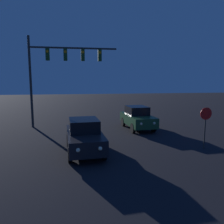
# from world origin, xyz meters

# --- Properties ---
(car_near) EXTENTS (1.89, 4.05, 1.68)m
(car_near) POSITION_xyz_m (-2.00, 12.93, 0.84)
(car_near) COLOR black
(car_near) RESTS_ON ground_plane
(car_far) EXTENTS (1.91, 4.05, 1.68)m
(car_far) POSITION_xyz_m (2.20, 17.73, 0.84)
(car_far) COLOR #1E4728
(car_far) RESTS_ON ground_plane
(traffic_signal_mast) EXTENTS (6.72, 0.30, 6.90)m
(traffic_signal_mast) POSITION_xyz_m (-3.60, 19.68, 4.86)
(traffic_signal_mast) COLOR #2D2D2D
(traffic_signal_mast) RESTS_ON ground_plane
(stop_sign) EXTENTS (0.65, 0.07, 2.21)m
(stop_sign) POSITION_xyz_m (4.35, 12.46, 1.53)
(stop_sign) COLOR #2D2D2D
(stop_sign) RESTS_ON ground_plane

